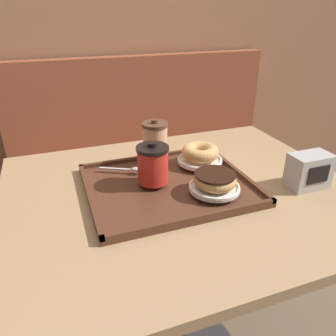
% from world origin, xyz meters
% --- Properties ---
extents(wall_behind, '(8.00, 0.05, 2.40)m').
position_xyz_m(wall_behind, '(0.00, 1.10, 1.20)').
color(wall_behind, '#9E6B4C').
rests_on(wall_behind, ground_plane).
extents(booth_bench, '(1.48, 0.44, 1.00)m').
position_xyz_m(booth_bench, '(0.16, 0.87, 0.32)').
color(booth_bench, brown).
rests_on(booth_bench, ground_plane).
extents(cafe_table, '(1.01, 0.83, 0.76)m').
position_xyz_m(cafe_table, '(0.00, 0.00, 0.59)').
color(cafe_table, tan).
rests_on(cafe_table, ground_plane).
extents(serving_tray, '(0.46, 0.39, 0.02)m').
position_xyz_m(serving_tray, '(-0.04, 0.02, 0.77)').
color(serving_tray, '#512D1E').
rests_on(serving_tray, cafe_table).
extents(coffee_cup_front, '(0.09, 0.09, 0.12)m').
position_xyz_m(coffee_cup_front, '(-0.08, 0.03, 0.84)').
color(coffee_cup_front, red).
rests_on(coffee_cup_front, serving_tray).
extents(coffee_cup_rear, '(0.08, 0.08, 0.14)m').
position_xyz_m(coffee_cup_rear, '(-0.03, 0.17, 0.85)').
color(coffee_cup_rear, '#E0B784').
rests_on(coffee_cup_rear, serving_tray).
extents(plate_with_chocolate_donut, '(0.14, 0.14, 0.01)m').
position_xyz_m(plate_with_chocolate_donut, '(0.06, -0.07, 0.79)').
color(plate_with_chocolate_donut, white).
rests_on(plate_with_chocolate_donut, serving_tray).
extents(donut_chocolate_glazed, '(0.12, 0.12, 0.04)m').
position_xyz_m(donut_chocolate_glazed, '(0.06, -0.07, 0.81)').
color(donut_chocolate_glazed, tan).
rests_on(donut_chocolate_glazed, plate_with_chocolate_donut).
extents(plate_with_plain_donut, '(0.14, 0.14, 0.01)m').
position_xyz_m(plate_with_plain_donut, '(0.10, 0.11, 0.79)').
color(plate_with_plain_donut, white).
rests_on(plate_with_plain_donut, serving_tray).
extents(donut_plain, '(0.12, 0.12, 0.04)m').
position_xyz_m(donut_plain, '(0.10, 0.11, 0.82)').
color(donut_plain, tan).
rests_on(donut_plain, plate_with_plain_donut).
extents(spoon, '(0.13, 0.08, 0.01)m').
position_xyz_m(spoon, '(-0.12, 0.12, 0.79)').
color(spoon, silver).
rests_on(spoon, serving_tray).
extents(napkin_dispenser, '(0.12, 0.07, 0.10)m').
position_xyz_m(napkin_dispenser, '(0.35, -0.11, 0.81)').
color(napkin_dispenser, '#B7B7BC').
rests_on(napkin_dispenser, cafe_table).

